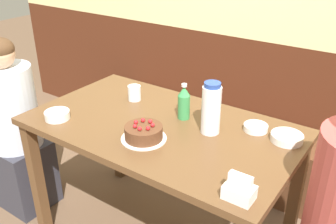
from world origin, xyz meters
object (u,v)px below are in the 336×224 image
Objects in this scene: bowl_rice_small at (57,115)px; person_pale_blue_shirt at (16,134)px; bowl_soup_white at (256,128)px; glass_water_tall at (134,93)px; napkin_holder at (239,190)px; bowl_side_dish at (287,138)px; water_pitcher at (211,109)px; bench_seat at (228,147)px; birthday_cake at (144,133)px; soju_bottle at (184,102)px.

person_pale_blue_shirt is at bearing 177.23° from bowl_rice_small.
glass_water_tall reaches higher than bowl_soup_white.
napkin_holder reaches higher than glass_water_tall.
water_pitcher is at bearing -158.80° from bowl_side_dish.
bowl_side_dish is (0.33, 0.13, -0.11)m from water_pitcher.
napkin_holder reaches higher than bench_seat.
bench_seat is at bearing 116.71° from napkin_holder.
bowl_rice_small is at bearing -169.43° from birthday_cake.
person_pale_blue_shirt is (-0.96, -0.07, -0.29)m from birthday_cake.
person_pale_blue_shirt is (-0.47, 0.02, -0.27)m from bowl_rice_small.
birthday_cake is 0.19× the size of person_pale_blue_shirt.
birthday_cake is at bearing -146.45° from bowl_side_dish.
glass_water_tall reaches higher than bench_seat.
napkin_holder is at bearing -2.48° from bowl_rice_small.
bowl_soup_white is 1.45m from person_pale_blue_shirt.
bowl_soup_white is at bearing 14.23° from soju_bottle.
bench_seat is 23.66× the size of glass_water_tall.
bench_seat is 0.96m from soju_bottle.
birthday_cake reaches higher than glass_water_tall.
bowl_rice_small is 0.54m from person_pale_blue_shirt.
water_pitcher reaches higher than napkin_holder.
bowl_soup_white is (0.39, 0.38, -0.02)m from birthday_cake.
bench_seat is 17.13× the size of bowl_soup_white.
bench_seat is at bearing 107.63° from water_pitcher.
birthday_cake is 1.12× the size of soju_bottle.
bowl_soup_white is at bearing 27.93° from bowl_rice_small.
water_pitcher is 0.79m from bowl_rice_small.
bowl_rice_small is at bearing -2.77° from person_pale_blue_shirt.
bench_seat is 9.41× the size of birthday_cake.
soju_bottle is (-0.18, 0.05, -0.04)m from water_pitcher.
bowl_rice_small is (-1.04, 0.05, -0.02)m from napkin_holder.
napkin_holder is 0.10× the size of person_pale_blue_shirt.
bowl_rice_small is (-0.53, -0.38, -0.07)m from soju_bottle.
soju_bottle reaches higher than napkin_holder.
birthday_cake is 0.57m from napkin_holder.
birthday_cake reaches higher than bench_seat.
person_pale_blue_shirt is (-1.00, -0.36, -0.34)m from soju_bottle.
bowl_soup_white is at bearing 39.02° from water_pitcher.
napkin_holder is 0.86× the size of bowl_rice_small.
person_pale_blue_shirt reaches higher than soju_bottle.
bowl_soup_white is (0.17, 0.14, -0.11)m from water_pitcher.
napkin_holder is 1.29× the size of glass_water_tall.
napkin_holder is 0.50m from bowl_side_dish.
soju_bottle is 0.38m from bowl_soup_white.
bowl_rice_small reaches higher than bowl_side_dish.
soju_bottle is 0.67m from napkin_holder.
person_pale_blue_shirt reaches higher than napkin_holder.
glass_water_tall is at bearing -176.89° from bowl_side_dish.
birthday_cake is 1.95× the size of napkin_holder.
bowl_side_dish is (0.57, -0.63, 0.57)m from bench_seat.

